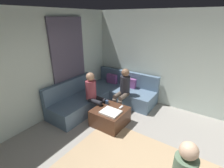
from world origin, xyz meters
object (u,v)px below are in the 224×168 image
ottoman (110,117)px  person_on_couch_side (94,93)px  person_on_couch_back (123,88)px  coffee_mug (107,102)px  sectional_couch (104,96)px  game_remote (121,107)px

ottoman → person_on_couch_side: (-0.58, 0.10, 0.45)m
person_on_couch_back → coffee_mug: bearing=79.9°
coffee_mug → person_on_couch_side: size_ratio=0.08×
sectional_couch → ottoman: size_ratio=3.36×
coffee_mug → person_on_couch_back: bearing=79.9°
ottoman → coffee_mug: coffee_mug is taller
sectional_couch → game_remote: size_ratio=17.00×
coffee_mug → person_on_couch_back: size_ratio=0.08×
sectional_couch → person_on_couch_side: bearing=-77.0°
ottoman → sectional_couch: bearing=134.5°
person_on_couch_side → sectional_couch: bearing=-167.0°
coffee_mug → game_remote: (0.40, 0.04, -0.04)m
ottoman → coffee_mug: (-0.22, 0.18, 0.26)m
coffee_mug → person_on_couch_side: (-0.36, -0.08, 0.19)m
sectional_couch → coffee_mug: bearing=-47.9°
sectional_couch → coffee_mug: (0.51, -0.56, 0.19)m
sectional_couch → game_remote: (0.91, -0.52, 0.15)m
coffee_mug → person_on_couch_back: (0.11, 0.62, 0.19)m
sectional_couch → coffee_mug: 0.78m
game_remote → person_on_couch_side: bearing=-171.3°
coffee_mug → sectional_couch: bearing=132.1°
game_remote → ottoman: bearing=-129.3°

